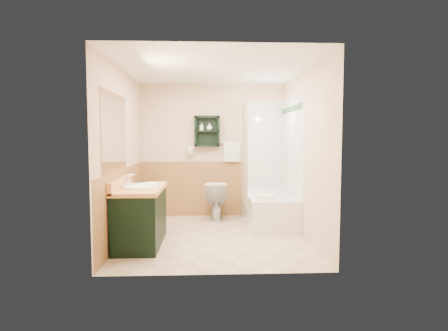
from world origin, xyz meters
TOP-DOWN VIEW (x-y plane):
  - floor at (0.00, 0.00)m, footprint 3.00×3.00m
  - back_wall at (0.00, 1.52)m, footprint 2.60×0.04m
  - left_wall at (-1.32, 0.00)m, footprint 0.04×3.00m
  - right_wall at (1.32, 0.00)m, footprint 0.04×3.00m
  - ceiling at (0.00, 0.00)m, footprint 2.60×3.00m
  - wainscot_left at (-1.29, 0.00)m, footprint 2.98×2.98m
  - wainscot_back at (0.00, 1.49)m, footprint 2.58×2.58m
  - mirror_frame at (-1.27, -0.55)m, footprint 1.30×1.30m
  - mirror_glass at (-1.27, -0.55)m, footprint 1.20×1.20m
  - tile_right at (1.28, 0.75)m, footprint 1.50×1.50m
  - tile_back at (1.03, 1.48)m, footprint 0.95×0.95m
  - tile_accent at (1.27, 0.75)m, footprint 1.50×1.50m
  - wall_shelf at (-0.10, 1.41)m, footprint 0.45×0.15m
  - hair_dryer at (-0.40, 1.43)m, footprint 0.10×0.24m
  - towel_bar at (0.35, 1.45)m, footprint 0.40×0.06m
  - curtain_rod at (0.53, 0.75)m, footprint 0.03×1.60m
  - shower_curtain at (0.53, 0.92)m, footprint 1.05×1.05m
  - vanity at (-0.99, -0.34)m, footprint 0.59×1.23m
  - bathtub at (0.93, 0.76)m, footprint 0.74×1.50m
  - toilet at (0.05, 1.16)m, footprint 0.39×0.69m
  - counter_towel at (-0.89, -0.26)m, footprint 0.25×0.19m
  - vanity_book at (-1.16, 0.05)m, footprint 0.17×0.05m
  - tub_towel at (0.78, 0.29)m, footprint 0.26×0.22m
  - soap_bottle_a at (-0.19, 1.40)m, footprint 0.08×0.14m
  - soap_bottle_b at (-0.06, 1.40)m, footprint 0.14×0.16m

SIDE VIEW (x-z plane):
  - floor at x=0.00m, z-range 0.00..0.00m
  - bathtub at x=0.93m, z-range 0.00..0.49m
  - toilet at x=0.05m, z-range 0.00..0.67m
  - vanity at x=-0.99m, z-range 0.00..0.78m
  - wainscot_left at x=-1.29m, z-range 0.00..1.00m
  - wainscot_back at x=0.00m, z-range 0.00..1.00m
  - tub_towel at x=0.78m, z-range 0.49..0.56m
  - counter_towel at x=-0.89m, z-range 0.78..0.82m
  - vanity_book at x=-1.16m, z-range 0.78..1.01m
  - tile_right at x=1.28m, z-range 0.00..2.10m
  - tile_back at x=1.03m, z-range 0.00..2.10m
  - shower_curtain at x=0.53m, z-range 0.30..2.00m
  - back_wall at x=0.00m, z-range 0.00..2.40m
  - left_wall at x=-1.32m, z-range 0.00..2.40m
  - right_wall at x=1.32m, z-range 0.00..2.40m
  - hair_dryer at x=-0.40m, z-range 1.11..1.29m
  - towel_bar at x=0.35m, z-range 1.15..1.55m
  - mirror_frame at x=-1.27m, z-range 1.00..2.00m
  - mirror_glass at x=-1.27m, z-range 1.05..1.95m
  - wall_shelf at x=-0.10m, z-range 1.27..1.83m
  - soap_bottle_a at x=-0.19m, z-range 1.56..1.63m
  - soap_bottle_b at x=-0.06m, z-range 1.56..1.67m
  - tile_accent at x=1.27m, z-range 1.85..1.95m
  - curtain_rod at x=0.53m, z-range 1.98..2.02m
  - ceiling at x=0.00m, z-range 2.40..2.44m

